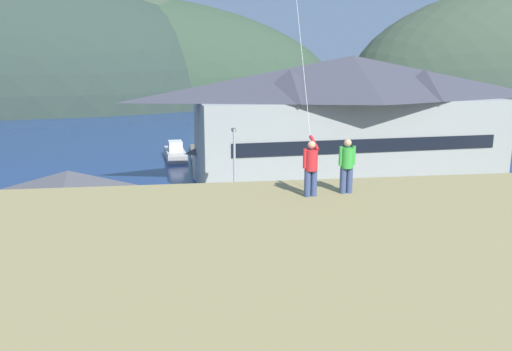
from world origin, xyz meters
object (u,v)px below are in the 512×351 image
Objects in this scene: parked_car_front_row_silver at (423,225)px; parking_light_pole at (234,169)px; storage_shed_near_lot at (72,215)px; moored_boat_wharfside at (175,153)px; parked_car_mid_row_near at (349,268)px; moored_boat_outer_mooring at (238,159)px; parked_car_back_row_right at (474,257)px; harbor_lodge at (351,118)px; person_companion at (347,164)px; storage_shed_waterside at (221,158)px; person_kite_flyer at (311,166)px; wharf_dock at (206,158)px.

parking_light_pole is at bearing 155.40° from parked_car_front_row_silver.
storage_shed_near_lot reaches higher than moored_boat_wharfside.
storage_shed_near_lot is 1.87× the size of parked_car_mid_row_near.
storage_shed_near_lot is 1.32× the size of moored_boat_outer_mooring.
parked_car_back_row_right is at bearing -65.48° from moored_boat_wharfside.
moored_boat_outer_mooring is at bearing 133.08° from harbor_lodge.
parked_car_mid_row_near is (-6.55, -5.61, 0.00)m from parked_car_front_row_silver.
harbor_lodge is 16.72× the size of person_companion.
moored_boat_wharfside reaches higher than parked_car_back_row_right.
parked_car_front_row_silver is at bearing -57.60° from storage_shed_waterside.
person_kite_flyer is (-1.64, -37.64, 7.01)m from moored_boat_outer_mooring.
parked_car_mid_row_near is 10.05m from person_companion.
storage_shed_near_lot is 29.54m from wharf_dock.
parked_car_mid_row_near is 2.46× the size of person_companion.
parked_car_back_row_right is at bearing -69.54° from wharf_dock.
moored_boat_outer_mooring is 1.41× the size of parked_car_back_row_right.
storage_shed_near_lot is 1.87× the size of parked_car_front_row_silver.
person_kite_flyer is (5.03, -42.21, 7.01)m from moored_boat_wharfside.
parked_car_front_row_silver is 8.62m from parked_car_mid_row_near.
storage_shed_waterside reaches higher than parked_car_front_row_silver.
person_companion is (2.86, -40.59, 7.37)m from wharf_dock.
parked_car_back_row_right is at bearing 38.21° from person_companion.
storage_shed_near_lot is 4.33× the size of person_kite_flyer.
parked_car_back_row_right is (0.02, -20.26, -4.94)m from harbor_lodge.
person_kite_flyer is (10.09, -12.60, 5.05)m from storage_shed_near_lot.
parking_light_pole reaches higher than moored_boat_outer_mooring.
harbor_lodge is at bearing 71.85° from parked_car_mid_row_near.
moored_boat_outer_mooring reaches higher than parked_car_back_row_right.
storage_shed_near_lot is 17.51m from person_companion.
storage_shed_waterside is 0.91× the size of parking_light_pole.
parked_car_front_row_silver and parked_car_back_row_right have the same top height.
parked_car_front_row_silver is 1.00× the size of parked_car_back_row_right.
moored_boat_wharfside is at bearing 110.25° from storage_shed_waterside.
wharf_dock is (-12.34, 12.86, -5.66)m from harbor_lodge.
parking_light_pole reaches higher than parked_car_mid_row_near.
parked_car_mid_row_near is (5.55, -33.56, 0.71)m from wharf_dock.
storage_shed_near_lot is 1.86× the size of parked_car_back_row_right.
wharf_dock is 3.54× the size of parked_car_back_row_right.
moored_boat_outer_mooring is 1.41× the size of parked_car_front_row_silver.
person_companion is (-9.50, -7.48, 6.65)m from parked_car_back_row_right.
harbor_lodge is at bearing 71.13° from person_companion.
storage_shed_waterside is (9.42, 17.79, -0.39)m from storage_shed_near_lot.
moored_boat_outer_mooring is 31.29m from parked_car_back_row_right.
moored_boat_wharfside is 8.09m from moored_boat_outer_mooring.
wharf_dock is 41.36m from person_companion.
moored_boat_wharfside is 37.94m from parked_car_back_row_right.
moored_boat_outer_mooring is 20.08m from parking_light_pole.
moored_boat_wharfside is 36.09m from parked_car_mid_row_near.
person_companion is at bearing -90.65° from moored_boat_outer_mooring.
parked_car_back_row_right is (11.38, -22.70, -1.24)m from storage_shed_waterside.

